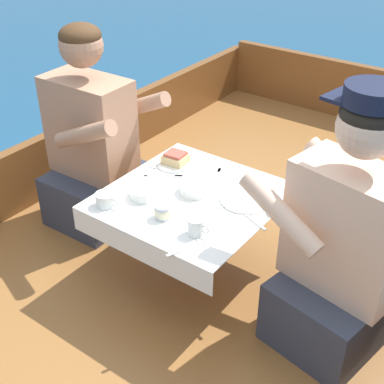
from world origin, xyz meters
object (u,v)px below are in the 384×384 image
object	(u,v)px
person_starboard	(343,251)
coffee_cup_starboard	(196,226)
tin_can	(163,212)
sandwich	(176,158)
coffee_cup_port	(106,199)
person_port	(93,149)

from	to	relation	value
person_starboard	coffee_cup_starboard	distance (m)	0.52
coffee_cup_starboard	tin_can	distance (m)	0.16
person_starboard	sandwich	bearing A→B (deg)	0.49
coffee_cup_starboard	coffee_cup_port	bearing A→B (deg)	-171.82
person_starboard	coffee_cup_starboard	world-z (taller)	person_starboard
coffee_cup_starboard	tin_can	bearing A→B (deg)	176.54
person_port	sandwich	world-z (taller)	person_port
coffee_cup_port	person_port	bearing A→B (deg)	140.68
sandwich	tin_can	xyz separation A→B (m)	(0.21, -0.36, -0.00)
coffee_cup_port	tin_can	size ratio (longest dim) A/B	1.57
person_port	person_starboard	world-z (taller)	person_starboard
person_port	tin_can	world-z (taller)	person_port
coffee_cup_port	sandwich	bearing A→B (deg)	87.27
sandwich	coffee_cup_starboard	bearing A→B (deg)	-44.30
person_port	sandwich	distance (m)	0.43
person_starboard	coffee_cup_starboard	xyz separation A→B (m)	(-0.47, -0.22, 0.03)
sandwich	coffee_cup_port	world-z (taller)	sandwich
coffee_cup_starboard	person_port	bearing A→B (deg)	161.24
person_starboard	coffee_cup_starboard	size ratio (longest dim) A/B	11.17
person_starboard	coffee_cup_port	bearing A→B (deg)	27.98
coffee_cup_starboard	sandwich	bearing A→B (deg)	135.70
person_starboard	tin_can	xyz separation A→B (m)	(-0.63, -0.21, 0.02)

